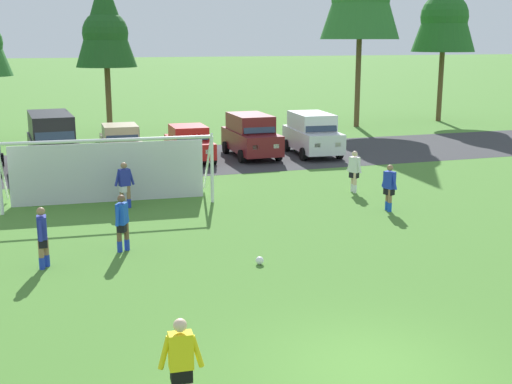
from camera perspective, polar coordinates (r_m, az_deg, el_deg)
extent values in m
plane|color=#477A2D|center=(26.17, -5.76, -0.07)|extent=(400.00, 400.00, 0.00)
cube|color=#333335|center=(33.06, -8.46, 2.60)|extent=(52.00, 8.40, 0.01)
sphere|color=white|center=(17.83, 0.31, -5.89)|extent=(0.22, 0.22, 0.22)
sphere|color=black|center=(17.83, 0.31, -5.88)|extent=(0.08, 0.08, 0.08)
sphere|color=red|center=(17.85, 0.50, -5.87)|extent=(0.07, 0.07, 0.07)
cylinder|color=white|center=(24.35, -3.78, 1.92)|extent=(0.12, 0.12, 2.44)
cylinder|color=white|center=(23.77, -12.56, 4.35)|extent=(7.31, 0.63, 0.12)
cylinder|color=white|center=(25.20, -4.16, 2.57)|extent=(0.22, 1.95, 2.46)
cylinder|color=white|center=(25.01, -20.91, 1.67)|extent=(0.22, 1.95, 2.46)
cube|color=silver|center=(24.98, -12.49, 1.64)|extent=(6.94, 0.52, 2.20)
cube|color=black|center=(10.97, -6.41, -15.14)|extent=(0.35, 0.24, 0.28)
cube|color=yellow|center=(10.80, -6.46, -13.36)|extent=(0.39, 0.26, 0.60)
sphere|color=beige|center=(10.62, -6.52, -11.28)|extent=(0.22, 0.22, 0.22)
cylinder|color=yellow|center=(10.82, -7.84, -13.47)|extent=(0.23, 0.10, 0.55)
cylinder|color=yellow|center=(10.81, -5.08, -13.43)|extent=(0.23, 0.10, 0.55)
cylinder|color=#936B4C|center=(23.59, 11.39, -0.71)|extent=(0.14, 0.14, 0.80)
cylinder|color=#936B4C|center=(23.80, 11.19, -0.58)|extent=(0.14, 0.14, 0.80)
cylinder|color=blue|center=(23.65, 11.37, -1.27)|extent=(0.15, 0.15, 0.32)
cylinder|color=blue|center=(23.85, 11.17, -1.14)|extent=(0.15, 0.15, 0.32)
cube|color=black|center=(23.62, 11.33, 0.11)|extent=(0.33, 0.40, 0.28)
cube|color=#1E38B7|center=(23.54, 11.37, 1.01)|extent=(0.36, 0.44, 0.60)
sphere|color=#936B4C|center=(23.46, 11.41, 2.04)|extent=(0.22, 0.22, 0.22)
cylinder|color=#1E38B7|center=(23.36, 11.77, 0.85)|extent=(0.17, 0.25, 0.55)
cylinder|color=#1E38B7|center=(23.73, 10.96, 1.08)|extent=(0.17, 0.25, 0.55)
cylinder|color=#936B4C|center=(24.09, -10.84, -0.40)|extent=(0.14, 0.14, 0.80)
cylinder|color=#936B4C|center=(24.16, -11.44, -0.39)|extent=(0.14, 0.14, 0.80)
cylinder|color=#1E38B7|center=(24.15, -10.82, -0.95)|extent=(0.15, 0.15, 0.32)
cylinder|color=#1E38B7|center=(24.21, -11.41, -0.94)|extent=(0.15, 0.15, 0.32)
cube|color=silver|center=(24.05, -11.17, 0.35)|extent=(0.39, 0.31, 0.28)
cube|color=#232D99|center=(23.98, -11.21, 1.23)|extent=(0.43, 0.34, 0.60)
sphere|color=#936B4C|center=(23.89, -11.26, 2.24)|extent=(0.22, 0.22, 0.22)
cylinder|color=#232D99|center=(24.04, -10.63, 1.24)|extent=(0.25, 0.15, 0.55)
cylinder|color=#232D99|center=(23.92, -11.79, 1.13)|extent=(0.25, 0.15, 0.55)
cylinder|color=beige|center=(26.22, 8.47, 0.78)|extent=(0.14, 0.14, 0.80)
cylinder|color=beige|center=(26.45, 8.28, 0.89)|extent=(0.14, 0.14, 0.80)
cylinder|color=white|center=(26.27, 8.46, 0.27)|extent=(0.15, 0.15, 0.32)
cylinder|color=white|center=(26.50, 8.26, 0.38)|extent=(0.15, 0.15, 0.32)
cube|color=black|center=(26.27, 8.40, 1.52)|extent=(0.36, 0.40, 0.28)
cube|color=silver|center=(26.20, 8.43, 2.33)|extent=(0.40, 0.45, 0.60)
sphere|color=beige|center=(26.12, 8.46, 3.26)|extent=(0.22, 0.22, 0.22)
cylinder|color=silver|center=(26.04, 8.84, 2.20)|extent=(0.19, 0.24, 0.55)
cylinder|color=silver|center=(26.37, 8.02, 2.37)|extent=(0.19, 0.24, 0.55)
cylinder|color=brown|center=(19.29, -11.02, -3.77)|extent=(0.14, 0.14, 0.80)
cylinder|color=brown|center=(19.16, -11.62, -3.91)|extent=(0.14, 0.14, 0.80)
cylinder|color=#1E38B7|center=(19.36, -10.99, -4.45)|extent=(0.15, 0.15, 0.32)
cylinder|color=#1E38B7|center=(19.23, -11.59, -4.59)|extent=(0.15, 0.15, 0.32)
cube|color=black|center=(19.13, -11.36, -2.92)|extent=(0.35, 0.40, 0.28)
cube|color=blue|center=(19.03, -11.41, -1.82)|extent=(0.39, 0.45, 0.60)
sphere|color=brown|center=(18.93, -11.47, -0.56)|extent=(0.22, 0.22, 0.22)
cylinder|color=blue|center=(19.25, -11.04, -1.70)|extent=(0.19, 0.24, 0.55)
cylinder|color=blue|center=(18.83, -11.79, -2.06)|extent=(0.19, 0.24, 0.55)
cylinder|color=#936B4C|center=(18.46, -17.52, -4.90)|extent=(0.14, 0.14, 0.80)
cylinder|color=#936B4C|center=(18.27, -17.91, -5.12)|extent=(0.14, 0.14, 0.80)
cylinder|color=#1E38B7|center=(18.53, -17.47, -5.61)|extent=(0.15, 0.15, 0.32)
cylinder|color=#1E38B7|center=(18.35, -17.86, -5.83)|extent=(0.15, 0.15, 0.32)
cube|color=black|center=(18.27, -17.78, -4.05)|extent=(0.22, 0.34, 0.28)
cube|color=#232D99|center=(18.17, -17.87, -2.91)|extent=(0.25, 0.38, 0.60)
sphere|color=#936B4C|center=(18.06, -17.96, -1.59)|extent=(0.22, 0.22, 0.22)
cylinder|color=#232D99|center=(18.42, -17.74, -2.75)|extent=(0.09, 0.23, 0.55)
cylinder|color=#232D99|center=(17.94, -17.99, -3.19)|extent=(0.09, 0.23, 0.55)
cylinder|color=black|center=(31.04, -21.05, 1.79)|extent=(0.26, 0.65, 0.64)
cylinder|color=black|center=(33.61, -20.99, 2.59)|extent=(0.26, 0.65, 0.64)
cube|color=black|center=(32.48, -17.04, 3.54)|extent=(2.23, 4.91, 1.10)
cube|color=black|center=(32.53, -17.19, 5.50)|extent=(2.04, 4.20, 1.10)
cube|color=#28384C|center=(30.58, -16.89, 5.04)|extent=(1.69, 0.56, 0.91)
cube|color=#28384C|center=(32.61, -15.59, 5.62)|extent=(0.24, 3.48, 0.77)
cube|color=white|center=(30.20, -15.64, 3.05)|extent=(0.28, 0.10, 0.20)
cube|color=white|center=(30.11, -17.68, 2.89)|extent=(0.28, 0.10, 0.20)
cube|color=#B21414|center=(34.84, -16.49, 4.26)|extent=(0.28, 0.10, 0.20)
cube|color=#B21414|center=(34.77, -18.26, 4.13)|extent=(0.28, 0.10, 0.20)
cylinder|color=black|center=(31.20, -14.95, 2.28)|extent=(0.28, 0.65, 0.64)
cylinder|color=black|center=(31.05, -18.53, 1.99)|extent=(0.28, 0.65, 0.64)
cylinder|color=black|center=(34.12, -15.55, 3.13)|extent=(0.28, 0.65, 0.64)
cylinder|color=black|center=(33.98, -18.83, 2.87)|extent=(0.28, 0.65, 0.64)
cube|color=tan|center=(33.88, -11.49, 3.93)|extent=(1.91, 4.25, 0.76)
cube|color=tan|center=(33.92, -11.56, 5.13)|extent=(1.71, 2.14, 0.64)
cube|color=#28384C|center=(32.97, -11.40, 4.88)|extent=(1.54, 0.36, 0.55)
cube|color=#28384C|center=(34.01, -10.15, 5.21)|extent=(0.09, 1.79, 0.45)
cube|color=white|center=(31.89, -10.25, 3.52)|extent=(0.28, 0.09, 0.20)
cube|color=white|center=(31.80, -12.02, 3.41)|extent=(0.28, 0.09, 0.20)
cube|color=#B21414|center=(35.94, -11.02, 4.54)|extent=(0.28, 0.09, 0.20)
cube|color=#B21414|center=(35.86, -12.59, 4.45)|extent=(0.28, 0.09, 0.20)
cylinder|color=black|center=(32.75, -9.67, 3.02)|extent=(0.26, 0.65, 0.64)
cylinder|color=black|center=(32.59, -12.81, 2.83)|extent=(0.26, 0.65, 0.64)
cylinder|color=black|center=(35.30, -10.20, 3.71)|extent=(0.26, 0.65, 0.64)
cylinder|color=black|center=(35.15, -13.12, 3.54)|extent=(0.26, 0.65, 0.64)
cube|color=red|center=(33.03, -5.74, 3.89)|extent=(1.89, 4.24, 0.76)
cube|color=red|center=(33.07, -5.82, 5.13)|extent=(1.70, 2.14, 0.64)
cube|color=#28384C|center=(32.13, -5.48, 4.87)|extent=(1.54, 0.35, 0.55)
cube|color=#28384C|center=(33.24, -4.40, 5.20)|extent=(0.08, 1.79, 0.45)
cube|color=white|center=(31.13, -4.10, 3.46)|extent=(0.28, 0.09, 0.20)
cube|color=white|center=(30.93, -5.89, 3.37)|extent=(0.28, 0.09, 0.20)
cube|color=#B21414|center=(35.11, -5.61, 4.52)|extent=(0.28, 0.09, 0.20)
cube|color=#B21414|center=(34.93, -7.20, 4.44)|extent=(0.28, 0.09, 0.20)
cylinder|color=black|center=(32.02, -3.68, 2.96)|extent=(0.25, 0.65, 0.64)
cylinder|color=black|center=(31.67, -6.86, 2.78)|extent=(0.25, 0.65, 0.64)
cylinder|color=black|center=(34.53, -4.68, 3.67)|extent=(0.25, 0.65, 0.64)
cylinder|color=black|center=(34.20, -7.63, 3.51)|extent=(0.25, 0.65, 0.64)
cube|color=maroon|center=(33.87, -0.41, 4.39)|extent=(1.90, 4.60, 1.00)
cube|color=maroon|center=(33.94, -0.52, 5.97)|extent=(1.75, 3.00, 0.84)
cube|color=#28384C|center=(32.60, 0.25, 5.65)|extent=(1.62, 0.38, 0.71)
cube|color=#28384C|center=(34.21, 0.90, 6.03)|extent=(0.04, 2.55, 0.59)
cube|color=white|center=(31.92, 1.73, 3.95)|extent=(0.28, 0.08, 0.20)
cube|color=white|center=(31.58, -0.06, 3.85)|extent=(0.28, 0.08, 0.20)
cube|color=#B21414|center=(36.15, -0.72, 5.01)|extent=(0.28, 0.08, 0.20)
cube|color=#B21414|center=(35.86, -2.32, 4.94)|extent=(0.28, 0.08, 0.20)
cylinder|color=black|center=(32.93, 1.93, 3.25)|extent=(0.24, 0.64, 0.64)
cylinder|color=black|center=(32.33, -1.24, 3.08)|extent=(0.24, 0.64, 0.64)
cylinder|color=black|center=(35.58, 0.35, 3.99)|extent=(0.24, 0.64, 0.64)
cylinder|color=black|center=(35.03, -2.61, 3.84)|extent=(0.24, 0.64, 0.64)
cube|color=silver|center=(34.60, 4.86, 4.53)|extent=(2.22, 4.72, 1.00)
cube|color=silver|center=(34.66, 4.78, 6.08)|extent=(1.96, 3.12, 0.84)
cube|color=#28384C|center=(33.34, 5.57, 5.75)|extent=(1.64, 0.49, 0.71)
cube|color=#28384C|center=(34.96, 6.16, 6.11)|extent=(0.22, 2.55, 0.59)
cube|color=white|center=(32.67, 7.01, 4.06)|extent=(0.28, 0.10, 0.20)
cube|color=white|center=(32.31, 5.28, 4.01)|extent=(0.28, 0.10, 0.20)
cube|color=#B21414|center=(36.88, 4.49, 5.13)|extent=(0.28, 0.10, 0.20)
cube|color=#B21414|center=(36.56, 2.93, 5.09)|extent=(0.28, 0.10, 0.20)
cylinder|color=black|center=(33.68, 7.16, 3.38)|extent=(0.28, 0.66, 0.64)
cylinder|color=black|center=(33.04, 4.08, 3.26)|extent=(0.28, 0.66, 0.64)
cylinder|color=black|center=(36.31, 5.53, 4.11)|extent=(0.28, 0.66, 0.64)
cylinder|color=black|center=(35.73, 2.65, 4.01)|extent=(0.28, 0.66, 0.64)
cylinder|color=brown|center=(43.32, -12.51, 7.65)|extent=(0.36, 0.36, 4.17)
cone|color=#1E511E|center=(43.17, -12.84, 14.28)|extent=(3.76, 3.76, 5.84)
sphere|color=#1E511E|center=(43.16, -12.78, 13.12)|extent=(2.82, 2.82, 2.82)
cylinder|color=brown|center=(46.25, 8.71, 9.18)|extent=(0.36, 0.36, 5.86)
cylinder|color=brown|center=(50.77, 15.50, 8.69)|extent=(0.36, 0.36, 4.98)
cone|color=#236023|center=(50.72, 15.92, 15.43)|extent=(4.48, 4.48, 6.97)
sphere|color=#236023|center=(50.68, 15.85, 14.25)|extent=(3.36, 3.36, 3.36)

